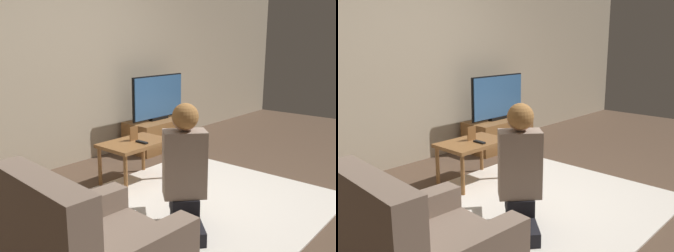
% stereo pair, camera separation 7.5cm
% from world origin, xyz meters
% --- Properties ---
extents(ground_plane, '(10.00, 10.00, 0.00)m').
position_xyz_m(ground_plane, '(0.00, 0.00, 0.00)').
color(ground_plane, brown).
extents(wall_back, '(10.00, 0.06, 2.60)m').
position_xyz_m(wall_back, '(0.00, 1.93, 1.30)').
color(wall_back, tan).
rests_on(wall_back, ground_plane).
extents(rug, '(2.49, 2.09, 0.02)m').
position_xyz_m(rug, '(0.00, 0.00, 0.01)').
color(rug, silver).
rests_on(rug, ground_plane).
extents(tv_stand, '(0.98, 0.49, 0.42)m').
position_xyz_m(tv_stand, '(1.24, 1.56, 0.21)').
color(tv_stand, brown).
rests_on(tv_stand, ground_plane).
extents(tv, '(0.96, 0.08, 0.62)m').
position_xyz_m(tv, '(1.24, 1.57, 0.73)').
color(tv, black).
rests_on(tv, tv_stand).
extents(coffee_table, '(0.72, 0.48, 0.46)m').
position_xyz_m(coffee_table, '(0.09, 0.84, 0.40)').
color(coffee_table, brown).
rests_on(coffee_table, ground_plane).
extents(person_kneeling, '(0.71, 0.75, 1.02)m').
position_xyz_m(person_kneeling, '(-0.33, -0.17, 0.53)').
color(person_kneeling, black).
rests_on(person_kneeling, rug).
extents(picture_frame, '(0.11, 0.01, 0.15)m').
position_xyz_m(picture_frame, '(0.12, 0.89, 0.53)').
color(picture_frame, brown).
rests_on(picture_frame, coffee_table).
extents(remote, '(0.04, 0.15, 0.02)m').
position_xyz_m(remote, '(0.10, 0.75, 0.47)').
color(remote, black).
rests_on(remote, coffee_table).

